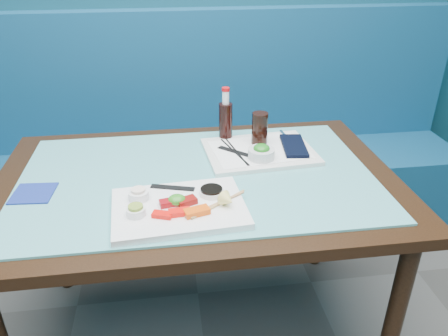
{
  "coord_description": "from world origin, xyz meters",
  "views": [
    {
      "loc": [
        -0.09,
        0.11,
        1.49
      ],
      "look_at": [
        0.09,
        1.41,
        0.8
      ],
      "focal_mm": 35.0,
      "sensor_mm": 36.0,
      "label": 1
    }
  ],
  "objects": [
    {
      "name": "cola_bottle_body",
      "position": [
        0.14,
        1.74,
        0.84
      ],
      "size": [
        0.06,
        0.06,
        0.16
      ],
      "primitive_type": "cylinder",
      "rotation": [
        0.0,
        0.0,
        -0.21
      ],
      "color": "black",
      "rests_on": "glass_top"
    },
    {
      "name": "seaweed_salad",
      "position": [
        0.24,
        1.52,
        0.82
      ],
      "size": [
        0.08,
        0.08,
        0.03
      ],
      "primitive_type": "ellipsoid",
      "rotation": [
        0.0,
        0.0,
        -0.38
      ],
      "color": "#1F781B",
      "rests_on": "seaweed_bowl"
    },
    {
      "name": "glass_top",
      "position": [
        0.0,
        1.45,
        0.75
      ],
      "size": [
        1.22,
        0.76,
        0.01
      ],
      "primitive_type": "cube",
      "color": "#57ACAE",
      "rests_on": "dining_table"
    },
    {
      "name": "ramekin_wasabi",
      "position": [
        -0.2,
        1.2,
        0.79
      ],
      "size": [
        0.06,
        0.06,
        0.02
      ],
      "primitive_type": "cylinder",
      "rotation": [
        0.0,
        0.0,
        -0.1
      ],
      "color": "white",
      "rests_on": "sashimi_plate"
    },
    {
      "name": "wasabi_fill",
      "position": [
        -0.2,
        1.2,
        0.81
      ],
      "size": [
        0.05,
        0.05,
        0.01
      ],
      "primitive_type": "cylinder",
      "rotation": [
        0.0,
        0.0,
        0.26
      ],
      "color": "olive",
      "rests_on": "ramekin_wasabi"
    },
    {
      "name": "navy_pouch",
      "position": [
        0.39,
        1.59,
        0.78
      ],
      "size": [
        0.11,
        0.2,
        0.02
      ],
      "primitive_type": "cube",
      "rotation": [
        0.0,
        0.0,
        -0.12
      ],
      "color": "black",
      "rests_on": "serving_tray"
    },
    {
      "name": "blue_napkin",
      "position": [
        -0.54,
        1.4,
        0.76
      ],
      "size": [
        0.14,
        0.14,
        0.01
      ],
      "primitive_type": "cube",
      "rotation": [
        0.0,
        0.0,
        -0.08
      ],
      "color": "navy",
      "rests_on": "glass_top"
    },
    {
      "name": "tuna_right",
      "position": [
        -0.05,
        1.24,
        0.79
      ],
      "size": [
        0.07,
        0.05,
        0.02
      ],
      "primitive_type": "cube",
      "rotation": [
        0.0,
        0.0,
        0.39
      ],
      "color": "maroon",
      "rests_on": "sashimi_plate"
    },
    {
      "name": "ramekin_ginger",
      "position": [
        -0.19,
        1.29,
        0.79
      ],
      "size": [
        0.08,
        0.08,
        0.03
      ],
      "primitive_type": "cylinder",
      "rotation": [
        0.0,
        0.0,
        -0.26
      ],
      "color": "white",
      "rests_on": "sashimi_plate"
    },
    {
      "name": "cola_glass",
      "position": [
        0.26,
        1.65,
        0.84
      ],
      "size": [
        0.07,
        0.07,
        0.13
      ],
      "primitive_type": "cylinder",
      "rotation": [
        0.0,
        0.0,
        -0.19
      ],
      "color": "black",
      "rests_on": "serving_tray"
    },
    {
      "name": "lemon_wedge",
      "position": [
        0.07,
        1.2,
        0.8
      ],
      "size": [
        0.06,
        0.06,
        0.05
      ],
      "primitive_type": "cone",
      "rotation": [
        1.57,
        0.0,
        0.58
      ],
      "color": "#FFED78",
      "rests_on": "sashimi_plate"
    },
    {
      "name": "dining_table",
      "position": [
        0.0,
        1.45,
        0.67
      ],
      "size": [
        1.4,
        0.9,
        0.75
      ],
      "color": "black",
      "rests_on": "ground"
    },
    {
      "name": "black_chopstick_a",
      "position": [
        0.15,
        1.58,
        0.78
      ],
      "size": [
        0.07,
        0.24,
        0.01
      ],
      "primitive_type": "cylinder",
      "rotation": [
        1.57,
        0.0,
        0.28
      ],
      "color": "black",
      "rests_on": "serving_tray"
    },
    {
      "name": "salmon_left",
      "position": [
        -0.12,
        1.18,
        0.79
      ],
      "size": [
        0.06,
        0.05,
        0.01
      ],
      "primitive_type": "cube",
      "rotation": [
        0.0,
        0.0,
        -0.35
      ],
      "color": "#F61109",
      "rests_on": "sashimi_plate"
    },
    {
      "name": "wooden_chopstick_b",
      "position": [
        0.05,
        1.22,
        0.78
      ],
      "size": [
        0.18,
        0.14,
        0.01
      ],
      "primitive_type": "cylinder",
      "rotation": [
        1.57,
        0.0,
        -0.92
      ],
      "color": "tan",
      "rests_on": "sashimi_plate"
    },
    {
      "name": "tuna_left",
      "position": [
        -0.1,
        1.24,
        0.79
      ],
      "size": [
        0.06,
        0.04,
        0.02
      ],
      "primitive_type": "cube",
      "rotation": [
        0.0,
        0.0,
        0.19
      ],
      "color": "maroon",
      "rests_on": "sashimi_plate"
    },
    {
      "name": "serving_tray",
      "position": [
        0.25,
        1.59,
        0.77
      ],
      "size": [
        0.43,
        0.34,
        0.02
      ],
      "primitive_type": "cube",
      "rotation": [
        0.0,
        0.0,
        0.08
      ],
      "color": "white",
      "rests_on": "glass_top"
    },
    {
      "name": "salmon_right",
      "position": [
        -0.02,
        1.18,
        0.79
      ],
      "size": [
        0.08,
        0.06,
        0.02
      ],
      "primitive_type": "cube",
      "rotation": [
        0.0,
        0.0,
        0.29
      ],
      "color": "#FF550A",
      "rests_on": "sashimi_plate"
    },
    {
      "name": "salmon_mid",
      "position": [
        -0.07,
        1.18,
        0.79
      ],
      "size": [
        0.07,
        0.04,
        0.02
      ],
      "primitive_type": "cube",
      "rotation": [
        0.0,
        0.0,
        0.08
      ],
      "color": "#F91209",
      "rests_on": "sashimi_plate"
    },
    {
      "name": "seaweed_bowl",
      "position": [
        0.24,
        1.52,
        0.79
      ],
      "size": [
        0.12,
        0.12,
        0.04
      ],
      "primitive_type": "cylinder",
      "rotation": [
        0.0,
        0.0,
        0.24
      ],
      "color": "silver",
      "rests_on": "serving_tray"
    },
    {
      "name": "fork",
      "position": [
        0.38,
        1.7,
        0.78
      ],
      "size": [
        0.02,
        0.1,
        0.01
      ],
      "primitive_type": "cylinder",
      "rotation": [
        1.57,
        0.0,
        0.13
      ],
      "color": "white",
      "rests_on": "serving_tray"
    },
    {
      "name": "tray_sleeve",
      "position": [
        0.16,
        1.58,
        0.78
      ],
      "size": [
        0.13,
        0.12,
        0.0
      ],
      "primitive_type": "cube",
      "rotation": [
        0.0,
        0.0,
        0.82
      ],
      "color": "black",
      "rests_on": "serving_tray"
    },
    {
      "name": "sashimi_plate",
      "position": [
        -0.07,
        1.23,
        0.77
      ],
      "size": [
        0.42,
        0.31,
        0.02
      ],
      "primitive_type": "cube",
      "rotation": [
        0.0,
        0.0,
        0.07
      ],
      "color": "white",
      "rests_on": "glass_top"
    },
    {
      "name": "chopstick_sleeve",
      "position": [
        -0.09,
        1.34,
        0.78
      ],
      "size": [
        0.14,
        0.06,
        0.0
      ],
      "primitive_type": "cube",
      "rotation": [
        0.0,
        0.0,
        -0.29
      ],
      "color": "black",
      "rests_on": "sashimi_plate"
    },
    {
      "name": "paper_placemat",
      "position": [
        0.25,
        1.59,
        0.77
      ],
      "size": [
        0.38,
        0.29,
        0.0
      ],
      "primitive_type": "cube",
      "rotation": [
        0.0,
        0.0,
        0.13
      ],
      "color": "white",
      "rests_on": "serving_tray"
    },
    {
      "name": "soy_fill",
      "position": [
        0.03,
        1.28,
        0.8
      ],
      "size": [
        0.08,
        0.08,
        0.01
      ],
      "primitive_type": "cylinder",
      "rotation": [
        0.0,
        0.0,
        0.1
      ],
      "color": "black",
      "rests_on": "soy_dish"
    },
    {
      "name": "cola_bottle_neck",
      "position": [
        0.14,
        1.74,
        0.94
      ],
      "size": [
        0.03,
        0.03,
        0.05
      ],
      "primitive_type": "cylinder",
      "rotation": [
        0.0,
        0.0,
        0.27
      ],
      "color": "white",
      "rests_on": "cola_bottle_body"
    },
    {
      "name": "cola_bottle_cap",
      "position": [
        0.14,
        1.74,
        0.97
      ],
      "size": [
        0.03,
        0.03,
        0.01
      ],
      "primitive_type": "cylinder",
      "rotation": [
        0.0,
        0.0,
        -0.09
      ],
      "color": "red",
      "rests_on": "cola_bottle_neck"
    },
    {
      "name": "ginger_fill",
      "position": [
        -0.19,
        1.29,
        0.81
      ],
      "size": [
        0.06,
        0.06,
        0.01
      ],
      "primitive_type": "cylinder",
      "rotation": [
        0.0,
        0.0,
        0.37
      ],
      "color": "#FDE6D0",
      "rests_on": "ramekin_ginger"
    },
    {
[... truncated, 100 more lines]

